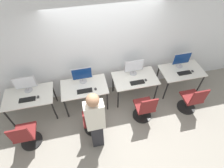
{
  "coord_description": "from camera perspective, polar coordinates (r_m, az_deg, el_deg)",
  "views": [
    {
      "loc": [
        -0.62,
        -2.6,
        3.95
      ],
      "look_at": [
        0.0,
        0.14,
        0.88
      ],
      "focal_mm": 28.0,
      "sensor_mm": 36.0,
      "label": 1
    }
  ],
  "objects": [
    {
      "name": "monitor_left",
      "position": [
        4.32,
        -9.76,
        3.02
      ],
      "size": [
        0.49,
        0.19,
        0.44
      ],
      "color": "#B2B2B7",
      "rests_on": "desk_left"
    },
    {
      "name": "desk_far_right",
      "position": [
        5.14,
        21.66,
        3.56
      ],
      "size": [
        1.14,
        0.69,
        0.73
      ],
      "color": "silver",
      "rests_on": "ground_plane"
    },
    {
      "name": "wall_back",
      "position": [
        4.31,
        -2.04,
        11.26
      ],
      "size": [
        12.0,
        0.05,
        2.8
      ],
      "color": "silver",
      "rests_on": "ground_plane"
    },
    {
      "name": "keyboard_far_right",
      "position": [
        5.01,
        22.56,
        3.35
      ],
      "size": [
        0.36,
        0.13,
        0.02
      ],
      "color": "black",
      "rests_on": "desk_far_right"
    },
    {
      "name": "person_left",
      "position": [
        3.45,
        -5.41,
        -12.05
      ],
      "size": [
        0.36,
        0.23,
        1.77
      ],
      "color": "#232328",
      "rests_on": "ground_plane"
    },
    {
      "name": "desk_left",
      "position": [
        4.42,
        -9.0,
        -1.49
      ],
      "size": [
        1.14,
        0.69,
        0.73
      ],
      "color": "silver",
      "rests_on": "ground_plane"
    },
    {
      "name": "mouse_far_right",
      "position": [
        5.14,
        24.81,
        3.83
      ],
      "size": [
        0.06,
        0.09,
        0.03
      ],
      "color": "#333333",
      "rests_on": "desk_far_right"
    },
    {
      "name": "desk_right",
      "position": [
        4.61,
        7.49,
        1.27
      ],
      "size": [
        1.14,
        0.69,
        0.73
      ],
      "color": "silver",
      "rests_on": "ground_plane"
    },
    {
      "name": "office_chair_left",
      "position": [
        4.15,
        -6.22,
        -12.05
      ],
      "size": [
        0.48,
        0.48,
        0.92
      ],
      "color": "black",
      "rests_on": "ground_plane"
    },
    {
      "name": "monitor_right",
      "position": [
        4.51,
        7.19,
        5.6
      ],
      "size": [
        0.49,
        0.19,
        0.44
      ],
      "color": "#B2B2B7",
      "rests_on": "desk_right"
    },
    {
      "name": "monitor_far_left",
      "position": [
        4.53,
        -26.52,
        0.09
      ],
      "size": [
        0.49,
        0.19,
        0.44
      ],
      "color": "#B2B2B7",
      "rests_on": "desk_far_left"
    },
    {
      "name": "office_chair_right",
      "position": [
        4.39,
        10.54,
        -7.98
      ],
      "size": [
        0.48,
        0.48,
        0.92
      ],
      "color": "black",
      "rests_on": "ground_plane"
    },
    {
      "name": "keyboard_right",
      "position": [
        4.43,
        8.28,
        0.51
      ],
      "size": [
        0.36,
        0.13,
        0.02
      ],
      "color": "black",
      "rests_on": "desk_right"
    },
    {
      "name": "desk_far_left",
      "position": [
        4.63,
        -25.44,
        -4.11
      ],
      "size": [
        1.14,
        0.69,
        0.73
      ],
      "color": "silver",
      "rests_on": "ground_plane"
    },
    {
      "name": "mouse_right",
      "position": [
        4.52,
        10.98,
        1.29
      ],
      "size": [
        0.06,
        0.09,
        0.03
      ],
      "color": "#333333",
      "rests_on": "desk_right"
    },
    {
      "name": "keyboard_left",
      "position": [
        4.25,
        -8.89,
        -2.26
      ],
      "size": [
        0.36,
        0.13,
        0.02
      ],
      "color": "black",
      "rests_on": "desk_left"
    },
    {
      "name": "mouse_left",
      "position": [
        4.25,
        -5.4,
        -1.62
      ],
      "size": [
        0.06,
        0.09,
        0.03
      ],
      "color": "#333333",
      "rests_on": "desk_left"
    },
    {
      "name": "ground_plane",
      "position": [
        4.77,
        0.37,
        -8.34
      ],
      "size": [
        20.0,
        20.0,
        0.0
      ],
      "primitive_type": "plane",
      "color": "gray"
    },
    {
      "name": "keyboard_far_left",
      "position": [
        4.49,
        -25.94,
        -4.6
      ],
      "size": [
        0.36,
        0.13,
        0.02
      ],
      "color": "black",
      "rests_on": "desk_far_left"
    },
    {
      "name": "office_chair_far_left",
      "position": [
        4.38,
        -26.24,
        -14.93
      ],
      "size": [
        0.48,
        0.48,
        0.92
      ],
      "color": "black",
      "rests_on": "ground_plane"
    },
    {
      "name": "mouse_far_left",
      "position": [
        4.43,
        -23.04,
        -3.9
      ],
      "size": [
        0.06,
        0.09,
        0.03
      ],
      "color": "#333333",
      "rests_on": "desk_far_left"
    },
    {
      "name": "office_chair_far_right",
      "position": [
        4.91,
        24.49,
        -4.9
      ],
      "size": [
        0.48,
        0.48,
        0.92
      ],
      "color": "black",
      "rests_on": "ground_plane"
    },
    {
      "name": "monitor_far_right",
      "position": [
        5.04,
        21.76,
        7.44
      ],
      "size": [
        0.49,
        0.19,
        0.44
      ],
      "color": "#B2B2B7",
      "rests_on": "desk_far_right"
    }
  ]
}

